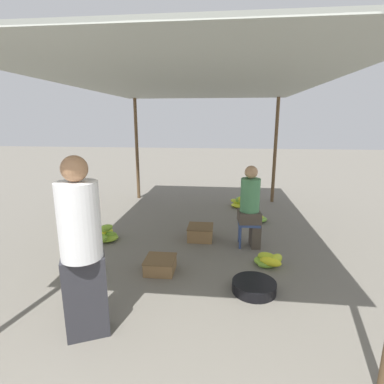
{
  "coord_description": "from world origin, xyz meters",
  "views": [
    {
      "loc": [
        0.49,
        -1.64,
        1.98
      ],
      "look_at": [
        0.0,
        2.91,
        0.87
      ],
      "focal_mm": 28.0,
      "sensor_mm": 36.0,
      "label": 1
    }
  ],
  "objects_px": {
    "vendor_foreground": "(82,248)",
    "basin_black": "(254,287)",
    "stool": "(249,227)",
    "banana_pile_right_1": "(240,203)",
    "crate_near": "(160,265)",
    "banana_pile_left_0": "(105,235)",
    "vendor_seated": "(251,205)",
    "crate_mid": "(200,233)",
    "banana_pile_left_1": "(81,267)",
    "banana_pile_right_0": "(269,261)",
    "banana_pile_right_2": "(256,218)"
  },
  "relations": [
    {
      "from": "basin_black",
      "to": "banana_pile_left_0",
      "type": "distance_m",
      "value": 2.69
    },
    {
      "from": "vendor_seated",
      "to": "banana_pile_left_1",
      "type": "xyz_separation_m",
      "value": [
        -2.29,
        -1.13,
        -0.6
      ]
    },
    {
      "from": "vendor_foreground",
      "to": "crate_mid",
      "type": "xyz_separation_m",
      "value": [
        0.86,
        2.42,
        -0.76
      ]
    },
    {
      "from": "banana_pile_left_1",
      "to": "vendor_seated",
      "type": "bearing_deg",
      "value": 26.27
    },
    {
      "from": "banana_pile_right_1",
      "to": "vendor_foreground",
      "type": "bearing_deg",
      "value": -110.08
    },
    {
      "from": "stool",
      "to": "vendor_seated",
      "type": "relative_size",
      "value": 0.31
    },
    {
      "from": "stool",
      "to": "banana_pile_right_1",
      "type": "height_order",
      "value": "stool"
    },
    {
      "from": "vendor_foreground",
      "to": "basin_black",
      "type": "xyz_separation_m",
      "value": [
        1.62,
        0.9,
        -0.82
      ]
    },
    {
      "from": "banana_pile_right_1",
      "to": "vendor_seated",
      "type": "bearing_deg",
      "value": -88.87
    },
    {
      "from": "vendor_foreground",
      "to": "banana_pile_left_1",
      "type": "distance_m",
      "value": 1.51
    },
    {
      "from": "banana_pile_right_1",
      "to": "stool",
      "type": "bearing_deg",
      "value": -89.36
    },
    {
      "from": "crate_mid",
      "to": "banana_pile_right_2",
      "type": "bearing_deg",
      "value": 45.23
    },
    {
      "from": "banana_pile_left_1",
      "to": "crate_near",
      "type": "relative_size",
      "value": 1.07
    },
    {
      "from": "crate_near",
      "to": "banana_pile_left_0",
      "type": "bearing_deg",
      "value": 140.21
    },
    {
      "from": "stool",
      "to": "banana_pile_left_0",
      "type": "distance_m",
      "value": 2.38
    },
    {
      "from": "vendor_foreground",
      "to": "stool",
      "type": "xyz_separation_m",
      "value": [
        1.64,
        2.24,
        -0.56
      ]
    },
    {
      "from": "vendor_foreground",
      "to": "vendor_seated",
      "type": "relative_size",
      "value": 1.3
    },
    {
      "from": "banana_pile_left_1",
      "to": "crate_near",
      "type": "distance_m",
      "value": 1.05
    },
    {
      "from": "banana_pile_left_0",
      "to": "stool",
      "type": "bearing_deg",
      "value": 0.89
    },
    {
      "from": "crate_mid",
      "to": "crate_near",
      "type": "bearing_deg",
      "value": -110.73
    },
    {
      "from": "vendor_seated",
      "to": "banana_pile_right_2",
      "type": "relative_size",
      "value": 2.91
    },
    {
      "from": "vendor_seated",
      "to": "banana_pile_right_0",
      "type": "bearing_deg",
      "value": -72.02
    },
    {
      "from": "banana_pile_right_2",
      "to": "crate_mid",
      "type": "height_order",
      "value": "crate_mid"
    },
    {
      "from": "vendor_seated",
      "to": "crate_mid",
      "type": "height_order",
      "value": "vendor_seated"
    },
    {
      "from": "vendor_seated",
      "to": "crate_mid",
      "type": "distance_m",
      "value": 0.99
    },
    {
      "from": "vendor_seated",
      "to": "banana_pile_left_0",
      "type": "bearing_deg",
      "value": -179.16
    },
    {
      "from": "stool",
      "to": "crate_mid",
      "type": "bearing_deg",
      "value": 167.12
    },
    {
      "from": "vendor_foreground",
      "to": "crate_near",
      "type": "distance_m",
      "value": 1.54
    },
    {
      "from": "stool",
      "to": "banana_pile_right_0",
      "type": "distance_m",
      "value": 0.75
    },
    {
      "from": "banana_pile_right_1",
      "to": "banana_pile_left_0",
      "type": "bearing_deg",
      "value": -136.53
    },
    {
      "from": "vendor_seated",
      "to": "banana_pile_right_0",
      "type": "height_order",
      "value": "vendor_seated"
    },
    {
      "from": "basin_black",
      "to": "stool",
      "type": "bearing_deg",
      "value": 88.9
    },
    {
      "from": "stool",
      "to": "vendor_seated",
      "type": "distance_m",
      "value": 0.35
    },
    {
      "from": "basin_black",
      "to": "crate_mid",
      "type": "distance_m",
      "value": 1.7
    },
    {
      "from": "vendor_seated",
      "to": "basin_black",
      "type": "relative_size",
      "value": 2.51
    },
    {
      "from": "banana_pile_right_1",
      "to": "crate_near",
      "type": "xyz_separation_m",
      "value": [
        -1.2,
        -3.18,
        -0.02
      ]
    },
    {
      "from": "banana_pile_left_1",
      "to": "banana_pile_right_0",
      "type": "bearing_deg",
      "value": 10.34
    },
    {
      "from": "vendor_foreground",
      "to": "basin_black",
      "type": "distance_m",
      "value": 2.02
    },
    {
      "from": "vendor_foreground",
      "to": "crate_mid",
      "type": "bearing_deg",
      "value": 70.46
    },
    {
      "from": "vendor_seated",
      "to": "vendor_foreground",
      "type": "bearing_deg",
      "value": -126.58
    },
    {
      "from": "vendor_foreground",
      "to": "banana_pile_right_0",
      "type": "relative_size",
      "value": 4.05
    },
    {
      "from": "vendor_seated",
      "to": "banana_pile_left_1",
      "type": "distance_m",
      "value": 2.62
    },
    {
      "from": "banana_pile_right_0",
      "to": "banana_pile_right_1",
      "type": "relative_size",
      "value": 0.86
    },
    {
      "from": "stool",
      "to": "crate_near",
      "type": "xyz_separation_m",
      "value": [
        -1.23,
        -0.99,
        -0.23
      ]
    },
    {
      "from": "vendor_foreground",
      "to": "banana_pile_left_1",
      "type": "height_order",
      "value": "vendor_foreground"
    },
    {
      "from": "stool",
      "to": "banana_pile_right_0",
      "type": "height_order",
      "value": "stool"
    },
    {
      "from": "banana_pile_right_0",
      "to": "crate_near",
      "type": "relative_size",
      "value": 1.06
    },
    {
      "from": "banana_pile_left_0",
      "to": "vendor_foreground",
      "type": "bearing_deg",
      "value": -71.74
    },
    {
      "from": "crate_near",
      "to": "crate_mid",
      "type": "relative_size",
      "value": 0.94
    },
    {
      "from": "basin_black",
      "to": "banana_pile_right_1",
      "type": "bearing_deg",
      "value": 89.97
    }
  ]
}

